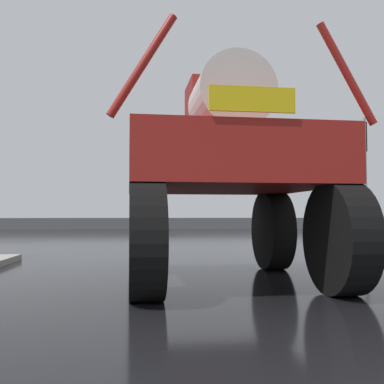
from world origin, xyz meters
name	(u,v)px	position (x,y,z in m)	size (l,w,h in m)	color
ground_plane	(173,241)	(0.00, 18.00, 0.00)	(120.00, 120.00, 0.00)	black
oversize_sprayer	(224,172)	(0.26, 5.67, 1.98)	(4.04, 5.03, 4.11)	black
sedan_ahead	(151,223)	(-0.98, 22.71, 0.71)	(2.19, 4.24, 1.52)	#B7B7BF
traffic_signal_near_right	(362,156)	(4.93, 9.71, 2.87)	(0.24, 0.54, 3.93)	#A8AAAF
roadside_barrier	(162,223)	(0.00, 33.98, 0.45)	(32.44, 0.24, 0.90)	#59595B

